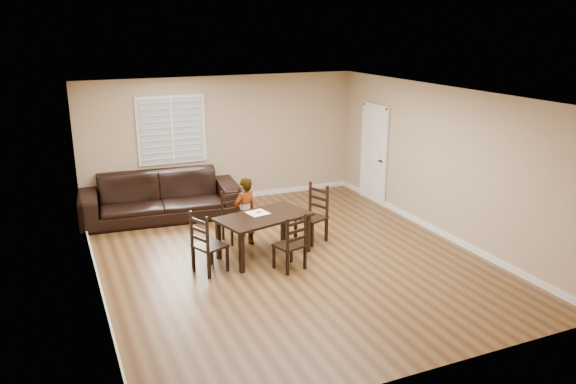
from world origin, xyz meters
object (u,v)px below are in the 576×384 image
(chair_near, at_px, (233,217))
(child, at_px, (245,212))
(donut, at_px, (259,211))
(sofa, at_px, (160,196))
(dining_table, at_px, (264,221))
(chair_far, at_px, (294,246))
(chair_left, at_px, (204,246))
(chair_right, at_px, (316,215))

(chair_near, relative_size, child, 0.74)
(chair_near, distance_m, child, 0.46)
(donut, relative_size, sofa, 0.03)
(donut, height_order, sofa, sofa)
(dining_table, distance_m, chair_near, 0.97)
(chair_far, bearing_deg, chair_left, -35.47)
(chair_far, xyz_separation_m, chair_right, (0.91, 1.08, 0.05))
(chair_far, distance_m, chair_right, 1.41)
(chair_near, xyz_separation_m, child, (0.10, -0.40, 0.20))
(chair_far, distance_m, donut, 1.01)
(chair_far, bearing_deg, dining_table, -91.24)
(child, height_order, donut, child)
(child, distance_m, donut, 0.39)
(dining_table, bearing_deg, chair_far, -89.80)
(dining_table, relative_size, sofa, 0.54)
(chair_left, height_order, sofa, chair_left)
(chair_near, height_order, child, child)
(chair_far, height_order, sofa, chair_far)
(child, bearing_deg, chair_near, -96.35)
(chair_right, bearing_deg, chair_near, -136.63)
(chair_left, bearing_deg, dining_table, -97.26)
(chair_left, distance_m, sofa, 2.89)
(chair_far, xyz_separation_m, chair_left, (-1.31, 0.46, 0.03))
(dining_table, distance_m, chair_far, 0.82)
(sofa, bearing_deg, chair_right, -39.41)
(dining_table, relative_size, chair_left, 1.67)
(chair_near, bearing_deg, child, -86.95)
(chair_near, relative_size, chair_right, 0.89)
(chair_far, bearing_deg, chair_right, -146.25)
(child, bearing_deg, sofa, -82.56)
(chair_left, xyz_separation_m, donut, (1.08, 0.48, 0.27))
(child, bearing_deg, chair_right, 150.21)
(dining_table, bearing_deg, donut, 83.66)
(chair_near, distance_m, chair_right, 1.48)
(chair_near, bearing_deg, chair_right, -35.11)
(chair_left, xyz_separation_m, sofa, (-0.09, 2.89, -0.00))
(dining_table, xyz_separation_m, chair_left, (-1.11, -0.31, -0.16))
(dining_table, xyz_separation_m, child, (-0.14, 0.53, 0.00))
(child, relative_size, donut, 13.35)
(sofa, bearing_deg, dining_table, -59.99)
(chair_right, bearing_deg, sofa, -156.52)
(chair_near, bearing_deg, chair_far, -86.01)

